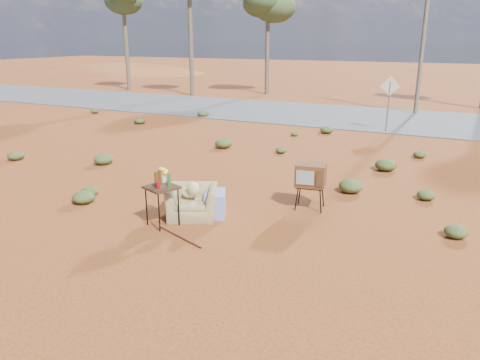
% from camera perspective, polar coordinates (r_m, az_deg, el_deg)
% --- Properties ---
extents(ground, '(140.00, 140.00, 0.00)m').
position_cam_1_polar(ground, '(9.30, -4.59, -6.06)').
color(ground, '#98471E').
rests_on(ground, ground).
extents(highway, '(140.00, 7.00, 0.04)m').
position_cam_1_polar(highway, '(23.05, 14.91, 7.38)').
color(highway, '#565659').
rests_on(highway, ground).
extents(dirt_mound, '(26.00, 18.00, 2.00)m').
position_cam_1_polar(dirt_mound, '(53.92, -13.91, 12.62)').
color(dirt_mound, '#995425').
rests_on(dirt_mound, ground).
extents(armchair, '(1.33, 1.21, 0.90)m').
position_cam_1_polar(armchair, '(9.83, -5.36, -2.18)').
color(armchair, '#948151').
rests_on(armchair, ground).
extents(tv_unit, '(0.71, 0.61, 1.02)m').
position_cam_1_polar(tv_unit, '(10.27, 8.62, 0.53)').
color(tv_unit, black).
rests_on(tv_unit, ground).
extents(side_table, '(0.74, 0.74, 1.14)m').
position_cam_1_polar(side_table, '(9.39, -9.51, -0.52)').
color(side_table, '#3A2315').
rests_on(side_table, ground).
extents(rusty_bar, '(1.22, 0.50, 0.03)m').
position_cam_1_polar(rusty_bar, '(8.98, -7.30, -6.91)').
color(rusty_bar, '#4F2115').
rests_on(rusty_bar, ground).
extents(road_sign, '(0.78, 0.06, 2.19)m').
position_cam_1_polar(road_sign, '(19.67, 17.74, 9.96)').
color(road_sign, brown).
rests_on(road_sign, ground).
extents(eucalyptus_far_left, '(3.20, 3.20, 7.10)m').
position_cam_1_polar(eucalyptus_far_left, '(35.43, -14.03, 20.22)').
color(eucalyptus_far_left, brown).
rests_on(eucalyptus_far_left, ground).
extents(eucalyptus_near_left, '(3.20, 3.20, 6.60)m').
position_cam_1_polar(eucalyptus_near_left, '(31.91, 3.43, 20.20)').
color(eucalyptus_near_left, brown).
rests_on(eucalyptus_near_left, ground).
extents(utility_pole_center, '(1.40, 0.20, 8.00)m').
position_cam_1_polar(utility_pole_center, '(24.96, 21.59, 17.02)').
color(utility_pole_center, brown).
rests_on(utility_pole_center, ground).
extents(scrub_patch, '(17.49, 8.07, 0.33)m').
position_cam_1_polar(scrub_patch, '(13.33, 2.01, 1.77)').
color(scrub_patch, '#485826').
rests_on(scrub_patch, ground).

